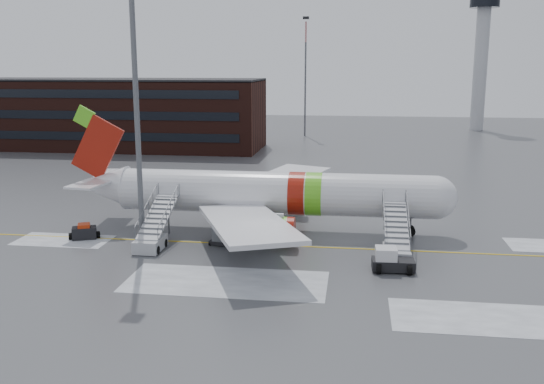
# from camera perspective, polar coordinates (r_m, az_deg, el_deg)

# --- Properties ---
(ground) EXTENTS (260.00, 260.00, 0.00)m
(ground) POSITION_cam_1_polar(r_m,az_deg,el_deg) (51.27, 4.64, -4.88)
(ground) COLOR #494C4F
(ground) RESTS_ON ground
(airliner) EXTENTS (35.03, 32.97, 11.18)m
(airliner) POSITION_cam_1_polar(r_m,az_deg,el_deg) (54.42, -0.70, -0.14)
(airliner) COLOR white
(airliner) RESTS_ON ground
(airstair_fwd) EXTENTS (2.05, 7.70, 3.48)m
(airstair_fwd) POSITION_cam_1_polar(r_m,az_deg,el_deg) (48.20, 11.61, -4.87)
(airstair_fwd) COLOR #A6A7AD
(airstair_fwd) RESTS_ON ground
(airstair_aft) EXTENTS (2.05, 7.70, 3.48)m
(airstair_aft) POSITION_cam_1_polar(r_m,az_deg,el_deg) (50.76, -11.14, -4.00)
(airstair_aft) COLOR #AEB1B6
(airstair_aft) RESTS_ON ground
(pushback_tug) EXTENTS (3.12, 2.39, 1.75)m
(pushback_tug) POSITION_cam_1_polar(r_m,az_deg,el_deg) (45.25, 11.09, -6.36)
(pushback_tug) COLOR black
(pushback_tug) RESTS_ON ground
(uld_container) EXTENTS (2.27, 1.83, 1.65)m
(uld_container) POSITION_cam_1_polar(r_m,az_deg,el_deg) (50.88, -4.63, -4.11)
(uld_container) COLOR black
(uld_container) RESTS_ON ground
(baggage_tractor) EXTENTS (2.74, 1.86, 1.34)m
(baggage_tractor) POSITION_cam_1_polar(r_m,az_deg,el_deg) (54.85, -17.25, -3.65)
(baggage_tractor) COLOR black
(baggage_tractor) RESTS_ON ground
(light_mast_near) EXTENTS (1.20, 1.20, 26.51)m
(light_mast_near) POSITION_cam_1_polar(r_m,az_deg,el_deg) (50.19, -12.76, 10.36)
(light_mast_near) COLOR #595B60
(light_mast_near) RESTS_ON ground
(terminal_building) EXTENTS (62.00, 16.11, 12.30)m
(terminal_building) POSITION_cam_1_polar(r_m,az_deg,el_deg) (114.71, -16.80, 7.13)
(terminal_building) COLOR #3F1E16
(terminal_building) RESTS_ON ground
(control_tower) EXTENTS (6.40, 6.40, 30.00)m
(control_tower) POSITION_cam_1_polar(r_m,az_deg,el_deg) (146.65, 19.14, 12.85)
(control_tower) COLOR #B2B5BA
(control_tower) RESTS_ON ground
(light_mast_far_n) EXTENTS (1.20, 1.20, 24.25)m
(light_mast_far_n) POSITION_cam_1_polar(r_m,az_deg,el_deg) (127.47, 3.17, 11.49)
(light_mast_far_n) COLOR #595B60
(light_mast_far_n) RESTS_ON ground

